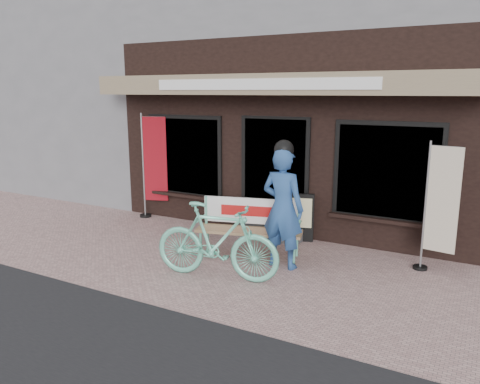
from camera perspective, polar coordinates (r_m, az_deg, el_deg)
The scene contains 9 objects.
ground at distance 7.23m, azimuth -2.52°, elevation -9.22°, with size 70.00×70.00×0.00m, color tan.
storefront at distance 11.28m, azimuth 10.85°, elevation 13.78°, with size 7.00×6.77×6.00m.
neighbor_left_near at distance 16.46m, azimuth -18.76°, elevation 13.53°, with size 10.00×7.00×6.40m, color slate.
bench at distance 7.63m, azimuth 1.24°, elevation -3.76°, with size 1.76×0.86×0.93m.
person at distance 7.03m, azimuth 5.24°, elevation -1.69°, with size 0.71×0.50×1.95m.
bicycle at distance 6.68m, azimuth -2.87°, elevation -6.00°, with size 0.52×1.84×1.11m, color #6ACFAE.
nobori_red at distance 9.94m, azimuth -10.51°, elevation 3.30°, with size 0.65×0.34×2.20m.
nobori_cream at distance 7.35m, azimuth 23.13°, elevation -1.65°, with size 0.58×0.24×1.95m.
menu_stand at distance 8.41m, azimuth 7.50°, elevation -3.04°, with size 0.44×0.20×0.87m.
Camera 1 is at (3.49, -5.75, 2.64)m, focal length 35.00 mm.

